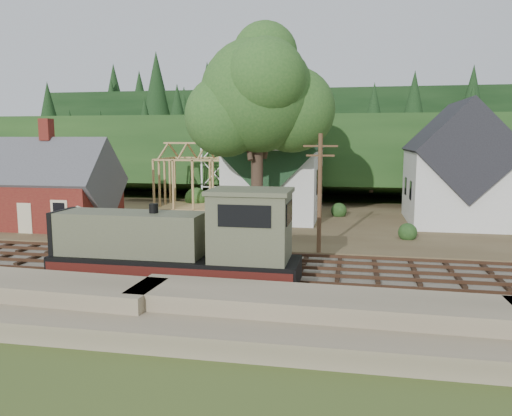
% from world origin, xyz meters
% --- Properties ---
extents(ground, '(140.00, 140.00, 0.00)m').
position_xyz_m(ground, '(0.00, 0.00, 0.00)').
color(ground, '#384C1E').
rests_on(ground, ground).
extents(embankment, '(64.00, 5.00, 1.60)m').
position_xyz_m(embankment, '(0.00, -8.50, 0.00)').
color(embankment, '#7F7259').
rests_on(embankment, ground).
extents(railroad_bed, '(64.00, 11.00, 0.16)m').
position_xyz_m(railroad_bed, '(0.00, 0.00, 0.08)').
color(railroad_bed, '#726B5B').
rests_on(railroad_bed, ground).
extents(village_flat, '(64.00, 26.00, 0.30)m').
position_xyz_m(village_flat, '(0.00, 18.00, 0.15)').
color(village_flat, brown).
rests_on(village_flat, ground).
extents(hillside, '(70.00, 28.96, 12.74)m').
position_xyz_m(hillside, '(0.00, 42.00, 0.00)').
color(hillside, '#1E3F19').
rests_on(hillside, ground).
extents(ridge, '(80.00, 20.00, 12.00)m').
position_xyz_m(ridge, '(0.00, 58.00, 0.00)').
color(ridge, black).
rests_on(ridge, ground).
extents(depot, '(10.80, 7.41, 9.00)m').
position_xyz_m(depot, '(-16.00, 11.00, 3.21)').
color(depot, maroon).
rests_on(depot, village_flat).
extents(church, '(8.40, 15.17, 13.00)m').
position_xyz_m(church, '(2.00, 19.68, 5.18)').
color(church, silver).
rests_on(church, village_flat).
extents(farmhouse, '(8.40, 10.80, 10.60)m').
position_xyz_m(farmhouse, '(18.00, 19.00, 4.87)').
color(farmhouse, silver).
rests_on(farmhouse, village_flat).
extents(timber_frame, '(8.20, 6.20, 6.99)m').
position_xyz_m(timber_frame, '(-6.00, 22.00, 3.27)').
color(timber_frame, tan).
rests_on(timber_frame, village_flat).
extents(lattice_tower, '(3.20, 3.20, 12.12)m').
position_xyz_m(lattice_tower, '(-6.00, 28.00, 10.03)').
color(lattice_tower, silver).
rests_on(lattice_tower, village_flat).
extents(big_tree, '(10.90, 8.40, 14.70)m').
position_xyz_m(big_tree, '(2.17, 10.08, 10.22)').
color(big_tree, '#38281E').
rests_on(big_tree, village_flat).
extents(telegraph_pole_near, '(2.20, 0.28, 8.00)m').
position_xyz_m(telegraph_pole_near, '(7.00, 5.20, 4.25)').
color(telegraph_pole_near, '#4C331E').
rests_on(telegraph_pole_near, ground).
extents(locomotive, '(12.68, 3.17, 5.05)m').
position_xyz_m(locomotive, '(0.59, -3.00, 2.22)').
color(locomotive, black).
rests_on(locomotive, railroad_bed).
extents(car_blue, '(1.98, 3.39, 1.08)m').
position_xyz_m(car_blue, '(-12.51, 8.10, 0.84)').
color(car_blue, '#6194D0').
rests_on(car_blue, village_flat).
extents(car_green, '(3.96, 1.69, 1.27)m').
position_xyz_m(car_green, '(-21.58, 11.89, 0.93)').
color(car_green, '#80B17A').
rests_on(car_green, village_flat).
extents(patio_set, '(2.21, 2.21, 2.47)m').
position_xyz_m(patio_set, '(-10.81, 6.41, 2.40)').
color(patio_set, silver).
rests_on(patio_set, village_flat).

